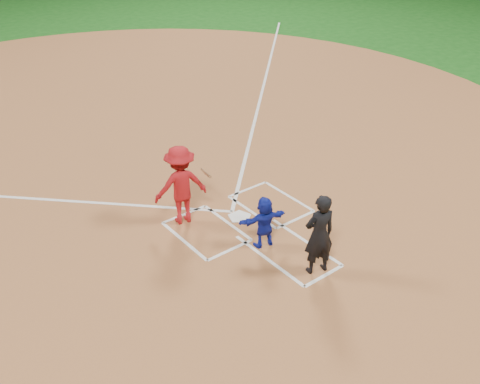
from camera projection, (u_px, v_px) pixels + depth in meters
ground at (240, 217)px, 12.80m from camera, size 120.00×120.00×0.00m
home_plate_dirt at (123, 136)px, 16.87m from camera, size 28.00×28.00×0.01m
home_plate at (240, 217)px, 12.79m from camera, size 0.60×0.60×0.02m
catcher at (264, 222)px, 11.53m from camera, size 1.16×0.60×1.20m
umpire at (319, 235)px, 10.60m from camera, size 0.75×0.59×1.79m
chalk_markings at (134, 143)px, 16.38m from camera, size 28.35×17.32×0.01m
batter_at_plate at (181, 185)px, 12.19m from camera, size 1.47×1.05×1.92m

